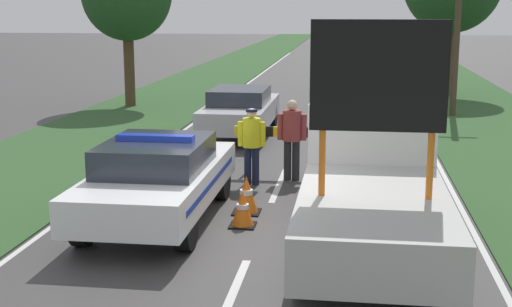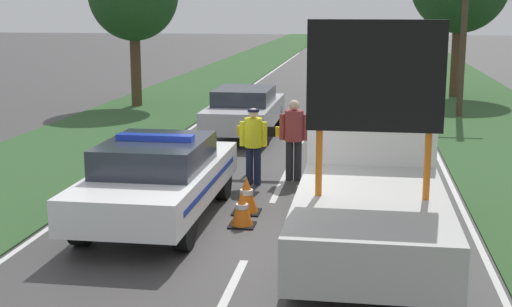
# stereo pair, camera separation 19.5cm
# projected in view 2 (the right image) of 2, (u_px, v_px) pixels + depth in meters

# --- Properties ---
(ground_plane) EXTENTS (160.00, 160.00, 0.00)m
(ground_plane) POSITION_uv_depth(u_px,v_px,m) (255.00, 237.00, 11.27)
(ground_plane) COLOR #3D3A3A
(lane_markings) EXTENTS (7.00, 60.09, 0.01)m
(lane_markings) POSITION_uv_depth(u_px,v_px,m) (316.00, 111.00, 24.75)
(lane_markings) COLOR silver
(lane_markings) RESTS_ON ground
(grass_verge_left) EXTENTS (4.36, 120.00, 0.03)m
(grass_verge_left) POSITION_uv_depth(u_px,v_px,m) (196.00, 88.00, 31.47)
(grass_verge_left) COLOR #2D5128
(grass_verge_left) RESTS_ON ground
(grass_verge_right) EXTENTS (4.36, 120.00, 0.03)m
(grass_verge_right) POSITION_uv_depth(u_px,v_px,m) (463.00, 93.00, 29.77)
(grass_verge_right) COLOR #2D5128
(grass_verge_right) RESTS_ON ground
(police_car) EXTENTS (1.86, 4.76, 1.50)m
(police_car) POSITION_uv_depth(u_px,v_px,m) (158.00, 177.00, 12.07)
(police_car) COLOR white
(police_car) RESTS_ON ground
(work_truck) EXTENTS (2.05, 5.90, 3.43)m
(work_truck) POSITION_uv_depth(u_px,v_px,m) (371.00, 175.00, 11.10)
(work_truck) COLOR white
(work_truck) RESTS_ON ground
(road_barrier) EXTENTS (2.53, 0.08, 1.05)m
(road_barrier) POSITION_uv_depth(u_px,v_px,m) (295.00, 136.00, 15.23)
(road_barrier) COLOR black
(road_barrier) RESTS_ON ground
(police_officer) EXTENTS (0.57, 0.36, 1.58)m
(police_officer) POSITION_uv_depth(u_px,v_px,m) (253.00, 139.00, 14.43)
(police_officer) COLOR #191E38
(police_officer) RESTS_ON ground
(pedestrian_civilian) EXTENTS (0.61, 0.39, 1.70)m
(pedestrian_civilian) POSITION_uv_depth(u_px,v_px,m) (294.00, 134.00, 14.77)
(pedestrian_civilian) COLOR #232326
(pedestrian_civilian) RESTS_ON ground
(traffic_cone_near_police) EXTENTS (0.43, 0.43, 0.60)m
(traffic_cone_near_police) POSITION_uv_depth(u_px,v_px,m) (242.00, 209.00, 11.80)
(traffic_cone_near_police) COLOR black
(traffic_cone_near_police) RESTS_ON ground
(traffic_cone_centre_front) EXTENTS (0.48, 0.48, 0.67)m
(traffic_cone_centre_front) POSITION_uv_depth(u_px,v_px,m) (246.00, 195.00, 12.55)
(traffic_cone_centre_front) COLOR black
(traffic_cone_centre_front) RESTS_ON ground
(queued_car_sedan_silver) EXTENTS (1.72, 4.51, 1.35)m
(queued_car_sedan_silver) POSITION_uv_depth(u_px,v_px,m) (245.00, 110.00, 19.99)
(queued_car_sedan_silver) COLOR #B2B2B7
(queued_car_sedan_silver) RESTS_ON ground
(queued_car_suv_grey) EXTENTS (1.72, 4.43, 1.59)m
(queued_car_suv_grey) POSITION_uv_depth(u_px,v_px,m) (367.00, 85.00, 25.39)
(queued_car_suv_grey) COLOR slate
(queued_car_suv_grey) RESTS_ON ground
(queued_car_van_white) EXTENTS (1.82, 4.68, 1.64)m
(queued_car_van_white) POSITION_uv_depth(u_px,v_px,m) (371.00, 70.00, 30.98)
(queued_car_van_white) COLOR silver
(queued_car_van_white) RESTS_ON ground
(utility_pole) EXTENTS (1.20, 0.20, 6.15)m
(utility_pole) POSITION_uv_depth(u_px,v_px,m) (465.00, 18.00, 22.80)
(utility_pole) COLOR #473828
(utility_pole) RESTS_ON ground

